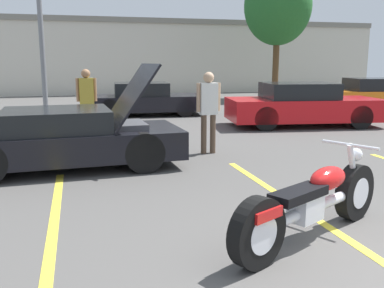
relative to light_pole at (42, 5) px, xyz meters
The scene contains 12 objects.
parking_stripe_foreground 12.78m from the light_pole, 86.73° to the right, with size 0.12×5.85×0.01m, color yellow.
parking_stripe_middle 13.32m from the light_pole, 72.52° to the right, with size 0.12×5.85×0.01m, color yellow.
far_building 11.51m from the light_pole, 68.56° to the left, with size 32.00×4.20×4.40m.
light_pole is the anchor object (origin of this frame).
tree_background 11.67m from the light_pole, 18.94° to the left, with size 3.38×3.38×6.59m.
motorcycle 13.69m from the light_pole, 74.97° to the right, with size 2.35×1.33×0.98m.
show_car_hood_open 9.40m from the light_pole, 84.47° to the right, with size 4.16×1.93×1.88m.
parked_car_left_row 4.95m from the light_pole, 21.25° to the right, with size 4.29×2.05×1.17m.
parked_car_right_row 13.05m from the light_pole, 11.67° to the right, with size 4.92×2.51×1.29m.
parked_car_mid_row 9.74m from the light_pole, 34.40° to the right, with size 4.71×2.47×1.29m.
spectator_near_motorcycle 9.44m from the light_pole, 65.84° to the right, with size 0.52×0.22×1.71m.
spectator_by_show_car 6.18m from the light_pole, 76.42° to the right, with size 0.52×0.23×1.73m.
Camera 1 is at (-3.13, -2.46, 1.92)m, focal length 40.00 mm.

